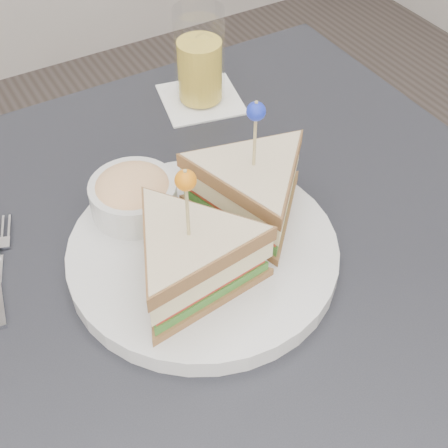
% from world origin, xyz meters
% --- Properties ---
extents(table, '(0.80, 0.80, 0.75)m').
position_xyz_m(table, '(0.00, 0.00, 0.67)').
color(table, black).
rests_on(table, ground).
extents(plate_meal, '(0.39, 0.39, 0.18)m').
position_xyz_m(plate_meal, '(-0.00, 0.02, 0.80)').
color(plate_meal, silver).
rests_on(plate_meal, table).
extents(drink_set, '(0.13, 0.13, 0.14)m').
position_xyz_m(drink_set, '(0.13, 0.29, 0.81)').
color(drink_set, white).
rests_on(drink_set, table).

